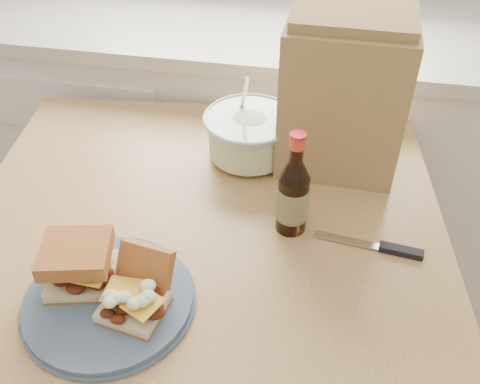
% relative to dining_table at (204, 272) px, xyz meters
% --- Properties ---
extents(cabinet_run, '(2.50, 0.64, 0.94)m').
position_rel_dining_table_xyz_m(cabinet_run, '(-0.03, 0.80, -0.23)').
color(cabinet_run, white).
rests_on(cabinet_run, ground).
extents(dining_table, '(1.10, 1.10, 0.82)m').
position_rel_dining_table_xyz_m(dining_table, '(0.00, 0.00, 0.00)').
color(dining_table, tan).
rests_on(dining_table, ground).
extents(plate, '(0.29, 0.29, 0.02)m').
position_rel_dining_table_xyz_m(plate, '(-0.11, -0.20, 0.13)').
color(plate, '#465971').
rests_on(plate, dining_table).
extents(sandwich_left, '(0.14, 0.13, 0.09)m').
position_rel_dining_table_xyz_m(sandwich_left, '(-0.17, -0.18, 0.18)').
color(sandwich_left, beige).
rests_on(sandwich_left, plate).
extents(sandwich_right, '(0.11, 0.15, 0.09)m').
position_rel_dining_table_xyz_m(sandwich_right, '(-0.06, -0.20, 0.17)').
color(sandwich_right, beige).
rests_on(sandwich_right, plate).
extents(coleslaw_bowl, '(0.21, 0.21, 0.21)m').
position_rel_dining_table_xyz_m(coleslaw_bowl, '(0.05, 0.27, 0.17)').
color(coleslaw_bowl, silver).
rests_on(coleslaw_bowl, dining_table).
extents(beer_bottle, '(0.06, 0.06, 0.23)m').
position_rel_dining_table_xyz_m(beer_bottle, '(0.17, 0.05, 0.21)').
color(beer_bottle, black).
rests_on(beer_bottle, dining_table).
extents(knife, '(0.21, 0.04, 0.01)m').
position_rel_dining_table_xyz_m(knife, '(0.36, 0.02, 0.13)').
color(knife, silver).
rests_on(knife, dining_table).
extents(paper_bag, '(0.26, 0.17, 0.33)m').
position_rel_dining_table_xyz_m(paper_bag, '(0.25, 0.28, 0.29)').
color(paper_bag, '#A07F4D').
rests_on(paper_bag, dining_table).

